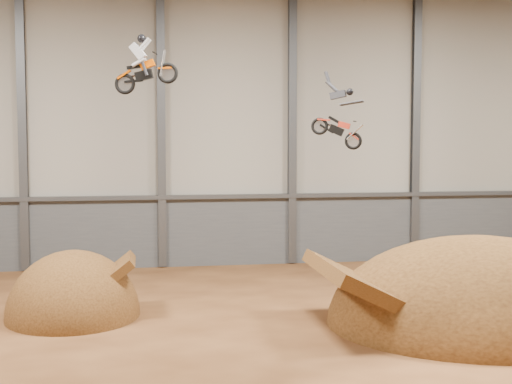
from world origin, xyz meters
The scene contains 12 objects.
floor centered at (0.00, 0.00, 0.00)m, with size 40.00×40.00×0.00m, color #4C2914.
back_wall centered at (0.00, 15.00, 7.00)m, with size 40.00×0.10×14.00m, color #A39D90.
lower_band_back centered at (0.00, 14.90, 1.75)m, with size 39.80×0.18×3.50m, color #4E5055.
steel_rail centered at (0.00, 14.75, 3.55)m, with size 39.80×0.35×0.20m, color #47494F.
steel_column_1 centered at (-10.00, 14.80, 7.00)m, with size 0.40×0.36×13.90m, color #47494F.
steel_column_2 centered at (-3.33, 14.80, 7.00)m, with size 0.40×0.36×13.90m, color #47494F.
steel_column_3 centered at (3.33, 14.80, 7.00)m, with size 0.40×0.36×13.90m, color #47494F.
steel_column_4 centered at (10.00, 14.80, 7.00)m, with size 0.40×0.36×13.90m, color #47494F.
takeoff_ramp centered at (-6.88, 5.34, 0.00)m, with size 4.84×5.59×4.84m, color #422610.
landing_ramp centered at (7.29, 1.98, 0.00)m, with size 10.70×9.47×6.17m, color #422610.
fmx_rider_a centered at (-4.06, 5.07, 9.36)m, with size 2.33×0.89×2.11m, color #DC5200, non-canonical shape.
fmx_rider_b centered at (2.56, 4.13, 7.52)m, with size 2.61×0.75×2.24m, color #AF2C1B, non-canonical shape.
Camera 1 is at (-4.39, -21.12, 6.53)m, focal length 50.00 mm.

